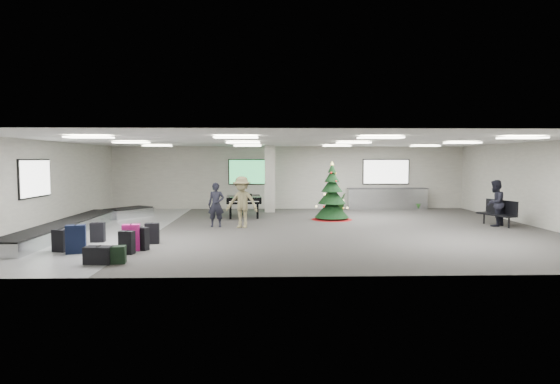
{
  "coord_description": "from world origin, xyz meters",
  "views": [
    {
      "loc": [
        -1.18,
        -16.95,
        2.54
      ],
      "look_at": [
        -0.64,
        1.0,
        1.28
      ],
      "focal_mm": 30.0,
      "sensor_mm": 36.0,
      "label": 1
    }
  ],
  "objects_px": {
    "traveler_b": "(242,202)",
    "potted_plant_left": "(342,201)",
    "pink_suitcase": "(131,238)",
    "traveler_bench": "(495,203)",
    "baggage_carousel": "(81,224)",
    "potted_plant_right": "(418,202)",
    "grand_piano": "(244,200)",
    "christmas_tree": "(332,200)",
    "service_counter": "(387,198)",
    "traveler_a": "(216,205)",
    "bench": "(499,211)"
  },
  "relations": [
    {
      "from": "grand_piano",
      "to": "potted_plant_left",
      "type": "distance_m",
      "value": 5.49
    },
    {
      "from": "traveler_b",
      "to": "potted_plant_left",
      "type": "height_order",
      "value": "traveler_b"
    },
    {
      "from": "traveler_b",
      "to": "traveler_bench",
      "type": "xyz_separation_m",
      "value": [
        9.59,
        0.09,
        -0.08
      ]
    },
    {
      "from": "bench",
      "to": "potted_plant_right",
      "type": "xyz_separation_m",
      "value": [
        -1.18,
        5.99,
        -0.19
      ]
    },
    {
      "from": "traveler_bench",
      "to": "potted_plant_right",
      "type": "bearing_deg",
      "value": -122.56
    },
    {
      "from": "christmas_tree",
      "to": "bench",
      "type": "bearing_deg",
      "value": -18.83
    },
    {
      "from": "grand_piano",
      "to": "potted_plant_left",
      "type": "height_order",
      "value": "grand_piano"
    },
    {
      "from": "pink_suitcase",
      "to": "traveler_a",
      "type": "relative_size",
      "value": 0.45
    },
    {
      "from": "pink_suitcase",
      "to": "baggage_carousel",
      "type": "bearing_deg",
      "value": 117.91
    },
    {
      "from": "grand_piano",
      "to": "traveler_a",
      "type": "bearing_deg",
      "value": -110.83
    },
    {
      "from": "christmas_tree",
      "to": "potted_plant_left",
      "type": "relative_size",
      "value": 2.84
    },
    {
      "from": "grand_piano",
      "to": "potted_plant_right",
      "type": "distance_m",
      "value": 9.2
    },
    {
      "from": "pink_suitcase",
      "to": "grand_piano",
      "type": "bearing_deg",
      "value": 60.72
    },
    {
      "from": "grand_piano",
      "to": "traveler_b",
      "type": "bearing_deg",
      "value": -92.27
    },
    {
      "from": "pink_suitcase",
      "to": "service_counter",
      "type": "bearing_deg",
      "value": 38.01
    },
    {
      "from": "traveler_b",
      "to": "potted_plant_left",
      "type": "bearing_deg",
      "value": 69.54
    },
    {
      "from": "traveler_a",
      "to": "potted_plant_left",
      "type": "xyz_separation_m",
      "value": [
        5.65,
        5.64,
        -0.4
      ]
    },
    {
      "from": "traveler_a",
      "to": "traveler_bench",
      "type": "relative_size",
      "value": 0.95
    },
    {
      "from": "bench",
      "to": "traveler_bench",
      "type": "bearing_deg",
      "value": -177.74
    },
    {
      "from": "baggage_carousel",
      "to": "potted_plant_right",
      "type": "distance_m",
      "value": 15.8
    },
    {
      "from": "traveler_b",
      "to": "potted_plant_left",
      "type": "distance_m",
      "value": 7.52
    },
    {
      "from": "traveler_bench",
      "to": "potted_plant_right",
      "type": "relative_size",
      "value": 2.4
    },
    {
      "from": "christmas_tree",
      "to": "pink_suitcase",
      "type": "bearing_deg",
      "value": -134.82
    },
    {
      "from": "pink_suitcase",
      "to": "bench",
      "type": "height_order",
      "value": "bench"
    },
    {
      "from": "service_counter",
      "to": "christmas_tree",
      "type": "distance_m",
      "value": 5.3
    },
    {
      "from": "service_counter",
      "to": "traveler_b",
      "type": "height_order",
      "value": "traveler_b"
    },
    {
      "from": "traveler_a",
      "to": "potted_plant_right",
      "type": "height_order",
      "value": "traveler_a"
    },
    {
      "from": "service_counter",
      "to": "christmas_tree",
      "type": "bearing_deg",
      "value": -130.05
    },
    {
      "from": "traveler_bench",
      "to": "traveler_b",
      "type": "bearing_deg",
      "value": -41.22
    },
    {
      "from": "pink_suitcase",
      "to": "traveler_bench",
      "type": "height_order",
      "value": "traveler_bench"
    },
    {
      "from": "christmas_tree",
      "to": "potted_plant_right",
      "type": "relative_size",
      "value": 3.37
    },
    {
      "from": "service_counter",
      "to": "grand_piano",
      "type": "xyz_separation_m",
      "value": [
        -7.16,
        -3.16,
        0.23
      ]
    },
    {
      "from": "christmas_tree",
      "to": "bench",
      "type": "relative_size",
      "value": 1.5
    },
    {
      "from": "baggage_carousel",
      "to": "potted_plant_left",
      "type": "height_order",
      "value": "potted_plant_left"
    },
    {
      "from": "christmas_tree",
      "to": "traveler_bench",
      "type": "relative_size",
      "value": 1.4
    },
    {
      "from": "traveler_a",
      "to": "traveler_bench",
      "type": "height_order",
      "value": "traveler_bench"
    },
    {
      "from": "pink_suitcase",
      "to": "traveler_bench",
      "type": "relative_size",
      "value": 0.43
    },
    {
      "from": "pink_suitcase",
      "to": "potted_plant_right",
      "type": "height_order",
      "value": "pink_suitcase"
    },
    {
      "from": "baggage_carousel",
      "to": "traveler_a",
      "type": "height_order",
      "value": "traveler_a"
    },
    {
      "from": "potted_plant_left",
      "to": "potted_plant_right",
      "type": "distance_m",
      "value": 3.94
    },
    {
      "from": "baggage_carousel",
      "to": "bench",
      "type": "height_order",
      "value": "bench"
    },
    {
      "from": "baggage_carousel",
      "to": "potted_plant_right",
      "type": "height_order",
      "value": "potted_plant_right"
    },
    {
      "from": "baggage_carousel",
      "to": "traveler_bench",
      "type": "bearing_deg",
      "value": 1.95
    },
    {
      "from": "pink_suitcase",
      "to": "traveler_b",
      "type": "xyz_separation_m",
      "value": [
        2.85,
        4.32,
        0.59
      ]
    },
    {
      "from": "baggage_carousel",
      "to": "pink_suitcase",
      "type": "height_order",
      "value": "pink_suitcase"
    },
    {
      "from": "grand_piano",
      "to": "pink_suitcase",
      "type": "bearing_deg",
      "value": -114.15
    },
    {
      "from": "baggage_carousel",
      "to": "grand_piano",
      "type": "xyz_separation_m",
      "value": [
        5.68,
        3.58,
        0.56
      ]
    },
    {
      "from": "baggage_carousel",
      "to": "traveler_b",
      "type": "xyz_separation_m",
      "value": [
        5.76,
        0.43,
        0.74
      ]
    },
    {
      "from": "christmas_tree",
      "to": "potted_plant_left",
      "type": "height_order",
      "value": "christmas_tree"
    },
    {
      "from": "bench",
      "to": "traveler_b",
      "type": "bearing_deg",
      "value": 163.7
    }
  ]
}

